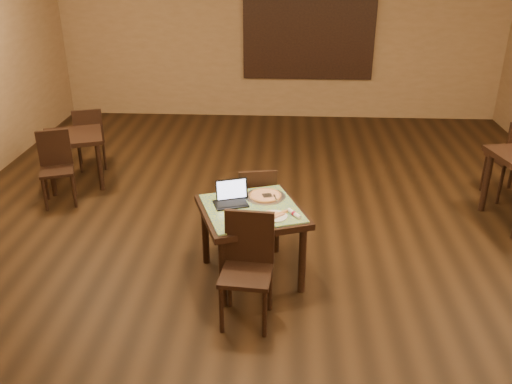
# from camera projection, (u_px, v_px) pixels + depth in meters

# --- Properties ---
(ground) EXTENTS (10.00, 10.00, 0.00)m
(ground) POSITION_uv_depth(u_px,v_px,m) (270.00, 252.00, 5.81)
(ground) COLOR black
(ground) RESTS_ON ground
(wall_back) EXTENTS (8.00, 0.02, 3.00)m
(wall_back) POSITION_uv_depth(u_px,v_px,m) (281.00, 35.00, 9.71)
(wall_back) COLOR #916E4A
(wall_back) RESTS_ON ground
(mural) EXTENTS (2.34, 0.05, 1.64)m
(mural) POSITION_uv_depth(u_px,v_px,m) (309.00, 33.00, 9.62)
(mural) COLOR #286092
(mural) RESTS_ON wall_back
(tiled_table) EXTENTS (1.18, 1.18, 0.76)m
(tiled_table) POSITION_uv_depth(u_px,v_px,m) (251.00, 217.00, 5.13)
(tiled_table) COLOR black
(tiled_table) RESTS_ON ground
(chair_main_near) EXTENTS (0.46, 0.46, 0.98)m
(chair_main_near) POSITION_uv_depth(u_px,v_px,m) (248.00, 261.00, 4.62)
(chair_main_near) COLOR black
(chair_main_near) RESTS_ON ground
(chair_main_far) EXTENTS (0.46, 0.46, 0.92)m
(chair_main_far) POSITION_uv_depth(u_px,v_px,m) (257.00, 202.00, 5.75)
(chair_main_far) COLOR black
(chair_main_far) RESTS_ON ground
(laptop) EXTENTS (0.36, 0.33, 0.21)m
(laptop) POSITION_uv_depth(u_px,v_px,m) (231.00, 197.00, 5.17)
(laptop) COLOR black
(laptop) RESTS_ON tiled_table
(plate) EXTENTS (0.24, 0.24, 0.01)m
(plate) POSITION_uv_depth(u_px,v_px,m) (274.00, 216.00, 4.91)
(plate) COLOR white
(plate) RESTS_ON tiled_table
(pizza_slice) EXTENTS (0.28, 0.28, 0.02)m
(pizza_slice) POSITION_uv_depth(u_px,v_px,m) (274.00, 215.00, 4.90)
(pizza_slice) COLOR #F9E9A6
(pizza_slice) RESTS_ON plate
(pizza_pan) EXTENTS (0.40, 0.40, 0.01)m
(pizza_pan) POSITION_uv_depth(u_px,v_px,m) (265.00, 197.00, 5.30)
(pizza_pan) COLOR silver
(pizza_pan) RESTS_ON tiled_table
(pizza_whole) EXTENTS (0.32, 0.32, 0.02)m
(pizza_whole) POSITION_uv_depth(u_px,v_px,m) (265.00, 195.00, 5.29)
(pizza_whole) COLOR #F9E9A6
(pizza_whole) RESTS_ON pizza_pan
(spatula) EXTENTS (0.14, 0.23, 0.01)m
(spatula) POSITION_uv_depth(u_px,v_px,m) (267.00, 195.00, 5.27)
(spatula) COLOR silver
(spatula) RESTS_ON pizza_whole
(napkin_roll) EXTENTS (0.13, 0.17, 0.04)m
(napkin_roll) POSITION_uv_depth(u_px,v_px,m) (294.00, 214.00, 4.93)
(napkin_roll) COLOR white
(napkin_roll) RESTS_ON tiled_table
(other_table_b) EXTENTS (0.97, 0.97, 0.71)m
(other_table_b) POSITION_uv_depth(u_px,v_px,m) (73.00, 143.00, 7.22)
(other_table_b) COLOR black
(other_table_b) RESTS_ON ground
(other_table_b_chair_near) EXTENTS (0.51, 0.51, 0.92)m
(other_table_b_chair_near) POSITION_uv_depth(u_px,v_px,m) (56.00, 163.00, 6.76)
(other_table_b_chair_near) COLOR black
(other_table_b_chair_near) RESTS_ON ground
(other_table_b_chair_far) EXTENTS (0.51, 0.51, 0.92)m
(other_table_b_chair_far) POSITION_uv_depth(u_px,v_px,m) (89.00, 135.00, 7.73)
(other_table_b_chair_far) COLOR black
(other_table_b_chair_far) RESTS_ON ground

